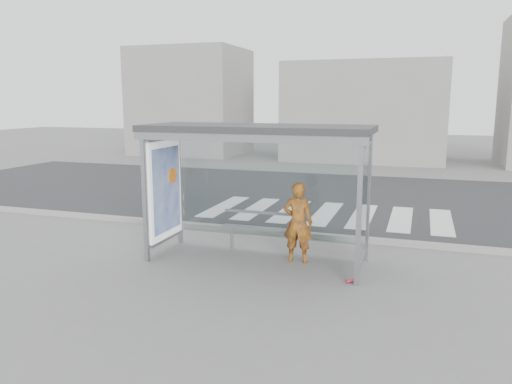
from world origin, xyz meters
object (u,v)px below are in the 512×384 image
bench (261,228)px  soda_can (350,281)px  bus_shelter (239,158)px  person (298,222)px

bench → soda_can: bearing=-31.6°
bus_shelter → bench: size_ratio=2.62×
person → soda_can: person is taller
bus_shelter → bench: bus_shelter is taller
person → bench: person is taller
person → soda_can: bearing=142.8°
person → soda_can: size_ratio=11.96×
bus_shelter → person: (1.13, 0.13, -1.20)m
person → soda_can: 1.58m
bus_shelter → bench: 1.59m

